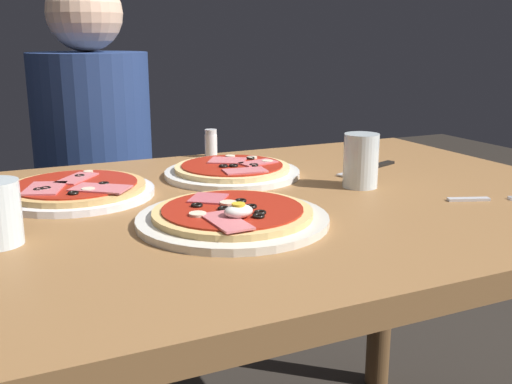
{
  "coord_description": "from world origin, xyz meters",
  "views": [
    {
      "loc": [
        -0.51,
        -0.94,
        1.02
      ],
      "look_at": [
        -0.1,
        -0.06,
        0.77
      ],
      "focal_mm": 42.24,
      "sensor_mm": 36.0,
      "label": 1
    }
  ],
  "objects_px": {
    "dining_table": "(291,253)",
    "pizza_foreground": "(233,216)",
    "knife": "(370,167)",
    "water_glass_near": "(360,164)",
    "diner_person": "(97,203)",
    "pizza_across_right": "(76,190)",
    "salt_shaker": "(211,143)",
    "pizza_across_left": "(233,171)",
    "fork": "(484,199)"
  },
  "relations": [
    {
      "from": "pizza_across_right",
      "to": "pizza_foreground",
      "type": "bearing_deg",
      "value": -54.28
    },
    {
      "from": "pizza_across_right",
      "to": "water_glass_near",
      "type": "distance_m",
      "value": 0.54
    },
    {
      "from": "salt_shaker",
      "to": "knife",
      "type": "bearing_deg",
      "value": -45.39
    },
    {
      "from": "fork",
      "to": "knife",
      "type": "height_order",
      "value": "knife"
    },
    {
      "from": "pizza_across_right",
      "to": "diner_person",
      "type": "bearing_deg",
      "value": 76.77
    },
    {
      "from": "salt_shaker",
      "to": "dining_table",
      "type": "bearing_deg",
      "value": -89.08
    },
    {
      "from": "pizza_across_left",
      "to": "diner_person",
      "type": "xyz_separation_m",
      "value": [
        -0.19,
        0.56,
        -0.19
      ]
    },
    {
      "from": "pizza_across_right",
      "to": "salt_shaker",
      "type": "relative_size",
      "value": 4.24
    },
    {
      "from": "fork",
      "to": "knife",
      "type": "relative_size",
      "value": 0.8
    },
    {
      "from": "dining_table",
      "to": "salt_shaker",
      "type": "relative_size",
      "value": 17.01
    },
    {
      "from": "knife",
      "to": "diner_person",
      "type": "relative_size",
      "value": 0.16
    },
    {
      "from": "dining_table",
      "to": "knife",
      "type": "distance_m",
      "value": 0.31
    },
    {
      "from": "pizza_across_left",
      "to": "fork",
      "type": "bearing_deg",
      "value": -47.84
    },
    {
      "from": "pizza_across_left",
      "to": "fork",
      "type": "height_order",
      "value": "pizza_across_left"
    },
    {
      "from": "pizza_across_right",
      "to": "fork",
      "type": "relative_size",
      "value": 1.86
    },
    {
      "from": "pizza_foreground",
      "to": "salt_shaker",
      "type": "xyz_separation_m",
      "value": [
        0.16,
        0.51,
        0.02
      ]
    },
    {
      "from": "knife",
      "to": "diner_person",
      "type": "height_order",
      "value": "diner_person"
    },
    {
      "from": "dining_table",
      "to": "fork",
      "type": "relative_size",
      "value": 7.48
    },
    {
      "from": "knife",
      "to": "pizza_across_left",
      "type": "bearing_deg",
      "value": 168.12
    },
    {
      "from": "knife",
      "to": "pizza_across_right",
      "type": "bearing_deg",
      "value": 176.92
    },
    {
      "from": "pizza_foreground",
      "to": "fork",
      "type": "bearing_deg",
      "value": -8.01
    },
    {
      "from": "pizza_across_right",
      "to": "pizza_across_left",
      "type": "bearing_deg",
      "value": 5.31
    },
    {
      "from": "pizza_foreground",
      "to": "knife",
      "type": "height_order",
      "value": "pizza_foreground"
    },
    {
      "from": "pizza_across_left",
      "to": "pizza_across_right",
      "type": "bearing_deg",
      "value": -174.69
    },
    {
      "from": "water_glass_near",
      "to": "knife",
      "type": "bearing_deg",
      "value": 46.78
    },
    {
      "from": "dining_table",
      "to": "diner_person",
      "type": "xyz_separation_m",
      "value": [
        -0.22,
        0.74,
        -0.06
      ]
    },
    {
      "from": "pizza_across_right",
      "to": "dining_table",
      "type": "bearing_deg",
      "value": -23.72
    },
    {
      "from": "pizza_across_left",
      "to": "salt_shaker",
      "type": "bearing_deg",
      "value": 81.16
    },
    {
      "from": "pizza_across_right",
      "to": "water_glass_near",
      "type": "bearing_deg",
      "value": -16.95
    },
    {
      "from": "dining_table",
      "to": "water_glass_near",
      "type": "relative_size",
      "value": 10.99
    },
    {
      "from": "fork",
      "to": "pizza_foreground",
      "type": "bearing_deg",
      "value": 171.99
    },
    {
      "from": "dining_table",
      "to": "pizza_foreground",
      "type": "relative_size",
      "value": 3.78
    },
    {
      "from": "pizza_across_right",
      "to": "diner_person",
      "type": "relative_size",
      "value": 0.24
    },
    {
      "from": "pizza_across_left",
      "to": "knife",
      "type": "distance_m",
      "value": 0.31
    },
    {
      "from": "knife",
      "to": "salt_shaker",
      "type": "xyz_separation_m",
      "value": [
        -0.27,
        0.27,
        0.03
      ]
    },
    {
      "from": "salt_shaker",
      "to": "pizza_foreground",
      "type": "bearing_deg",
      "value": -107.39
    },
    {
      "from": "diner_person",
      "to": "knife",
      "type": "bearing_deg",
      "value": 128.24
    },
    {
      "from": "salt_shaker",
      "to": "water_glass_near",
      "type": "bearing_deg",
      "value": -68.56
    },
    {
      "from": "pizza_across_right",
      "to": "knife",
      "type": "relative_size",
      "value": 1.5
    },
    {
      "from": "pizza_across_right",
      "to": "fork",
      "type": "distance_m",
      "value": 0.74
    },
    {
      "from": "fork",
      "to": "diner_person",
      "type": "height_order",
      "value": "diner_person"
    },
    {
      "from": "pizza_across_left",
      "to": "water_glass_near",
      "type": "bearing_deg",
      "value": -44.64
    },
    {
      "from": "pizza_across_left",
      "to": "salt_shaker",
      "type": "distance_m",
      "value": 0.21
    },
    {
      "from": "dining_table",
      "to": "knife",
      "type": "xyz_separation_m",
      "value": [
        0.26,
        0.13,
        0.12
      ]
    },
    {
      "from": "dining_table",
      "to": "pizza_foreground",
      "type": "height_order",
      "value": "pizza_foreground"
    },
    {
      "from": "pizza_across_right",
      "to": "fork",
      "type": "bearing_deg",
      "value": -27.19
    },
    {
      "from": "fork",
      "to": "salt_shaker",
      "type": "relative_size",
      "value": 2.27
    },
    {
      "from": "pizza_across_left",
      "to": "diner_person",
      "type": "bearing_deg",
      "value": 108.43
    },
    {
      "from": "pizza_foreground",
      "to": "fork",
      "type": "distance_m",
      "value": 0.46
    },
    {
      "from": "dining_table",
      "to": "pizza_across_right",
      "type": "xyz_separation_m",
      "value": [
        -0.36,
        0.16,
        0.13
      ]
    }
  ]
}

